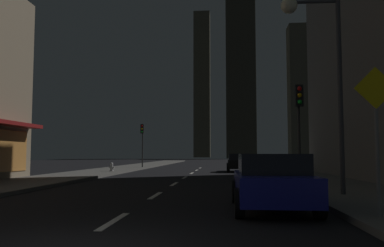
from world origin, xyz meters
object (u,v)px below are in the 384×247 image
at_px(pedestrian_crossing_sign, 377,127).
at_px(fire_hydrant_far_left, 112,167).
at_px(car_parked_near, 272,181).
at_px(car_parked_far, 239,162).
at_px(street_lamp_right, 314,45).
at_px(traffic_light_near_right, 299,112).
at_px(traffic_light_far_left, 142,136).

bearing_deg(pedestrian_crossing_sign, fire_hydrant_far_left, 119.79).
bearing_deg(car_parked_near, car_parked_far, 90.00).
bearing_deg(street_lamp_right, traffic_light_near_right, 87.97).
distance_m(car_parked_far, fire_hydrant_far_left, 10.06).
bearing_deg(street_lamp_right, traffic_light_far_left, 113.93).
height_order(street_lamp_right, pedestrian_crossing_sign, street_lamp_right).
distance_m(car_parked_far, street_lamp_right, 19.38).
height_order(car_parked_far, fire_hydrant_far_left, car_parked_far).
xyz_separation_m(car_parked_far, fire_hydrant_far_left, (-9.50, -3.30, -0.29)).
distance_m(traffic_light_near_right, traffic_light_far_left, 23.82).
relative_size(car_parked_far, traffic_light_far_left, 1.01).
bearing_deg(traffic_light_near_right, fire_hydrant_far_left, 133.24).
xyz_separation_m(traffic_light_far_left, street_lamp_right, (10.88, -24.52, 1.87)).
distance_m(traffic_light_near_right, pedestrian_crossing_sign, 8.05).
bearing_deg(car_parked_far, traffic_light_far_left, 147.90).
bearing_deg(car_parked_far, fire_hydrant_far_left, -160.86).
bearing_deg(car_parked_near, traffic_light_near_right, 72.86).
relative_size(traffic_light_far_left, street_lamp_right, 0.64).
xyz_separation_m(street_lamp_right, pedestrian_crossing_sign, (0.22, -4.57, -3.05)).
distance_m(fire_hydrant_far_left, pedestrian_crossing_sign, 23.20).
distance_m(car_parked_near, street_lamp_right, 5.44).
distance_m(street_lamp_right, pedestrian_crossing_sign, 5.50).
distance_m(car_parked_far, traffic_light_far_left, 11.02).
xyz_separation_m(car_parked_far, pedestrian_crossing_sign, (2.00, -23.38, 1.28)).
relative_size(car_parked_far, traffic_light_near_right, 1.01).
relative_size(car_parked_near, fire_hydrant_far_left, 6.48).
relative_size(fire_hydrant_far_left, street_lamp_right, 0.10).
bearing_deg(car_parked_near, traffic_light_far_left, 108.44).
height_order(traffic_light_near_right, street_lamp_right, street_lamp_right).
height_order(car_parked_near, fire_hydrant_far_left, car_parked_near).
relative_size(street_lamp_right, pedestrian_crossing_sign, 2.09).
height_order(traffic_light_far_left, pedestrian_crossing_sign, traffic_light_far_left).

